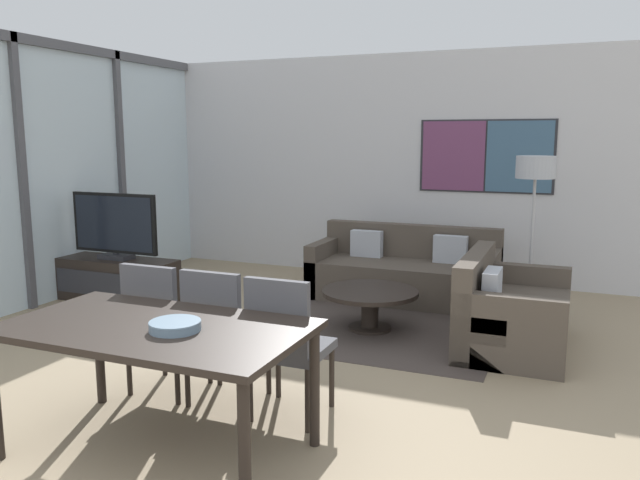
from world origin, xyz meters
name	(u,v)px	position (x,y,z in m)	size (l,w,h in m)	color
wall_back	(422,167)	(0.03, 5.98, 1.41)	(7.86, 0.09, 2.80)	silver
window_wall_left	(19,161)	(-3.43, 2.99, 1.53)	(0.07, 5.98, 2.80)	silver
area_rug	(370,329)	(0.11, 3.64, 0.00)	(2.34, 1.81, 0.01)	#473D38
tv_console	(117,280)	(-2.77, 3.58, 0.23)	(1.36, 0.47, 0.47)	black
television	(115,227)	(-2.77, 3.58, 0.82)	(1.08, 0.20, 0.72)	#2D2D33
sofa_main	(405,274)	(0.11, 4.90, 0.27)	(2.02, 0.85, 0.79)	#51473D
sofa_side	(506,315)	(1.33, 3.65, 0.27)	(0.85, 1.38, 0.79)	#51473D
coffee_table	(370,300)	(0.11, 3.64, 0.29)	(0.90, 0.90, 0.38)	black
dining_table	(156,337)	(-0.29, 1.00, 0.68)	(1.69, 0.94, 0.75)	black
dining_chair_left	(161,321)	(-0.77, 1.69, 0.53)	(0.46, 0.46, 0.94)	#4C4C51
dining_chair_centre	(221,329)	(-0.29, 1.69, 0.53)	(0.46, 0.46, 0.94)	#4C4C51
dining_chair_right	(286,340)	(0.20, 1.66, 0.53)	(0.46, 0.46, 0.94)	#4C4C51
fruit_bowl	(175,325)	(-0.13, 0.96, 0.78)	(0.28, 0.28, 0.05)	slate
floor_lamp	(535,178)	(1.44, 4.75, 1.38)	(0.38, 0.38, 1.60)	#2D2D33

